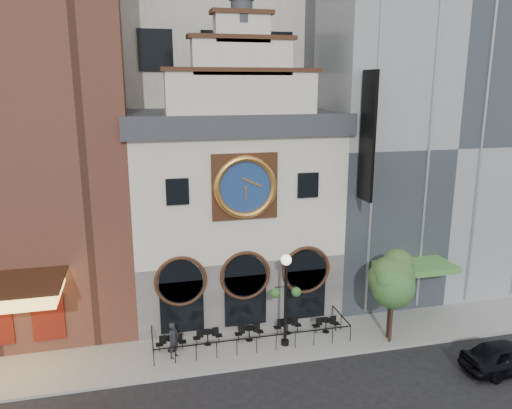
{
  "coord_description": "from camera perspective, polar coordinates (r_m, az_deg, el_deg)",
  "views": [
    {
      "loc": [
        -5.66,
        -21.74,
        13.94
      ],
      "look_at": [
        1.14,
        6.0,
        6.99
      ],
      "focal_mm": 35.0,
      "sensor_mm": 36.0,
      "label": 1
    }
  ],
  "objects": [
    {
      "name": "bistro_4",
      "position": [
        29.4,
        8.0,
        -13.42
      ],
      "size": [
        1.58,
        0.68,
        0.9
      ],
      "color": "black",
      "rests_on": "sidewalk"
    },
    {
      "name": "tree_left",
      "position": [
        27.98,
        15.48,
        -8.72
      ],
      "size": [
        2.39,
        2.3,
        4.6
      ],
      "color": "#382619",
      "rests_on": "sidewalk"
    },
    {
      "name": "ground",
      "position": [
        26.44,
        0.74,
        -18.15
      ],
      "size": [
        120.0,
        120.0,
        0.0
      ],
      "primitive_type": "plane",
      "color": "black",
      "rests_on": "ground"
    },
    {
      "name": "office_tower",
      "position": [
        42.56,
        -6.44,
        21.78
      ],
      "size": [
        20.0,
        16.0,
        40.0
      ],
      "primitive_type": "cube",
      "color": "beige",
      "rests_on": "ground"
    },
    {
      "name": "sidewalk",
      "position": [
        28.49,
        -0.57,
        -15.45
      ],
      "size": [
        44.0,
        5.0,
        0.15
      ],
      "primitive_type": "cube",
      "color": "gray",
      "rests_on": "ground"
    },
    {
      "name": "bistro_0",
      "position": [
        27.67,
        -9.69,
        -15.33
      ],
      "size": [
        1.58,
        0.68,
        0.9
      ],
      "color": "black",
      "rests_on": "sidewalk"
    },
    {
      "name": "bistro_2",
      "position": [
        28.3,
        -0.78,
        -14.43
      ],
      "size": [
        1.58,
        0.68,
        0.9
      ],
      "color": "black",
      "rests_on": "sidewalk"
    },
    {
      "name": "theater_building",
      "position": [
        32.57,
        -27.21,
        9.84
      ],
      "size": [
        14.0,
        15.6,
        25.0
      ],
      "color": "brown",
      "rests_on": "ground"
    },
    {
      "name": "bistro_1",
      "position": [
        28.03,
        -5.54,
        -14.79
      ],
      "size": [
        1.58,
        0.68,
        0.9
      ],
      "color": "black",
      "rests_on": "sidewalk"
    },
    {
      "name": "lamppost",
      "position": [
        26.71,
        3.42,
        -9.73
      ],
      "size": [
        1.64,
        0.64,
        5.16
      ],
      "rotation": [
        0.0,
        0.0,
        -0.1
      ],
      "color": "black",
      "rests_on": "sidewalk"
    },
    {
      "name": "clock_building",
      "position": [
        30.96,
        -2.85,
        0.11
      ],
      "size": [
        12.6,
        8.78,
        18.65
      ],
      "color": "#605E5B",
      "rests_on": "ground"
    },
    {
      "name": "bistro_3",
      "position": [
        29.03,
        3.63,
        -13.68
      ],
      "size": [
        1.58,
        0.68,
        0.9
      ],
      "color": "black",
      "rests_on": "sidewalk"
    },
    {
      "name": "car_right",
      "position": [
        28.67,
        26.87,
        -15.2
      ],
      "size": [
        4.72,
        1.94,
        1.6
      ],
      "primitive_type": "imported",
      "rotation": [
        0.0,
        0.0,
        1.58
      ],
      "color": "black",
      "rests_on": "ground"
    },
    {
      "name": "tree_right",
      "position": [
        28.31,
        15.29,
        -7.77
      ],
      "size": [
        2.6,
        2.51,
        5.01
      ],
      "color": "#382619",
      "rests_on": "sidewalk"
    },
    {
      "name": "pedestrian",
      "position": [
        26.86,
        -9.4,
        -15.06
      ],
      "size": [
        0.82,
        0.82,
        1.92
      ],
      "primitive_type": "imported",
      "rotation": [
        0.0,
        0.0,
        0.8
      ],
      "color": "black",
      "rests_on": "sidewalk"
    },
    {
      "name": "cafe_railing",
      "position": [
        28.24,
        -0.57,
        -14.52
      ],
      "size": [
        10.6,
        2.6,
        0.9
      ],
      "primitive_type": null,
      "color": "black",
      "rests_on": "sidewalk"
    },
    {
      "name": "retail_building",
      "position": [
        37.0,
        16.73,
        7.21
      ],
      "size": [
        14.0,
        14.4,
        20.0
      ],
      "color": "gray",
      "rests_on": "ground"
    }
  ]
}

